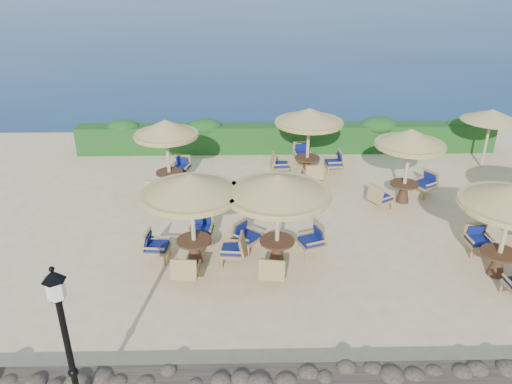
% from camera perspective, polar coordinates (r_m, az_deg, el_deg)
% --- Properties ---
extents(ground, '(120.00, 120.00, 0.00)m').
position_cam_1_polar(ground, '(15.54, 5.46, -4.70)').
color(ground, beige).
rests_on(ground, ground).
extents(sea, '(160.00, 160.00, 0.00)m').
position_cam_1_polar(sea, '(83.74, 0.01, 19.98)').
color(sea, '#0C214D').
rests_on(sea, ground).
extents(hedge, '(18.00, 0.90, 1.20)m').
position_cam_1_polar(hedge, '(21.83, 3.49, 6.16)').
color(hedge, '#144115').
rests_on(hedge, ground).
extents(stone_wall, '(15.00, 0.65, 0.44)m').
position_cam_1_polar(stone_wall, '(10.53, 9.38, -20.71)').
color(stone_wall, brown).
rests_on(stone_wall, ground).
extents(lamp_post, '(0.44, 0.44, 3.31)m').
position_cam_1_polar(lamp_post, '(9.52, -20.49, -17.22)').
color(lamp_post, black).
rests_on(lamp_post, ground).
extents(extra_parasol, '(2.30, 2.30, 2.41)m').
position_cam_1_polar(extra_parasol, '(21.60, 25.36, 7.92)').
color(extra_parasol, '#C5AF8B').
rests_on(extra_parasol, ground).
extents(cafe_set_0, '(2.86, 2.86, 2.65)m').
position_cam_1_polar(cafe_set_0, '(13.34, -7.35, -1.42)').
color(cafe_set_0, '#C5AF8B').
rests_on(cafe_set_0, ground).
extents(cafe_set_1, '(2.85, 2.86, 2.65)m').
position_cam_1_polar(cafe_set_1, '(13.16, 2.53, -0.96)').
color(cafe_set_1, '#C5AF8B').
rests_on(cafe_set_1, ground).
extents(cafe_set_2, '(2.68, 2.84, 2.65)m').
position_cam_1_polar(cafe_set_2, '(14.11, 27.10, -1.73)').
color(cafe_set_2, '#C5AF8B').
rests_on(cafe_set_2, ground).
extents(cafe_set_3, '(2.28, 2.89, 2.65)m').
position_cam_1_polar(cafe_set_3, '(17.88, -10.17, 5.78)').
color(cafe_set_3, '#C5AF8B').
rests_on(cafe_set_3, ground).
extents(cafe_set_4, '(2.85, 2.85, 2.65)m').
position_cam_1_polar(cafe_set_4, '(19.11, 6.03, 6.95)').
color(cafe_set_4, '#C5AF8B').
rests_on(cafe_set_4, ground).
extents(cafe_set_5, '(2.77, 2.34, 2.65)m').
position_cam_1_polar(cafe_set_5, '(17.41, 17.11, 4.57)').
color(cafe_set_5, '#C5AF8B').
rests_on(cafe_set_5, ground).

